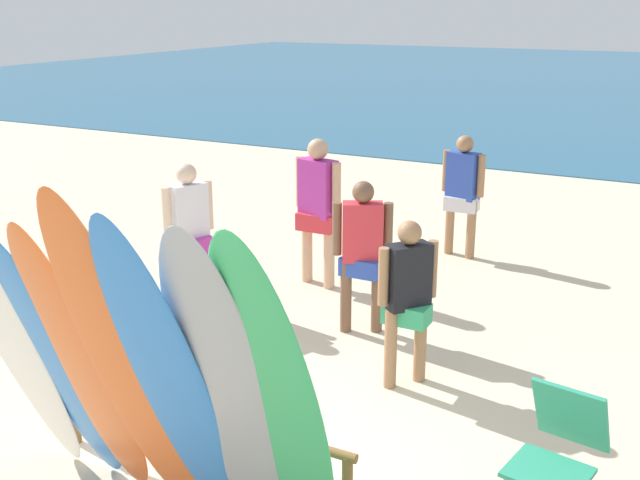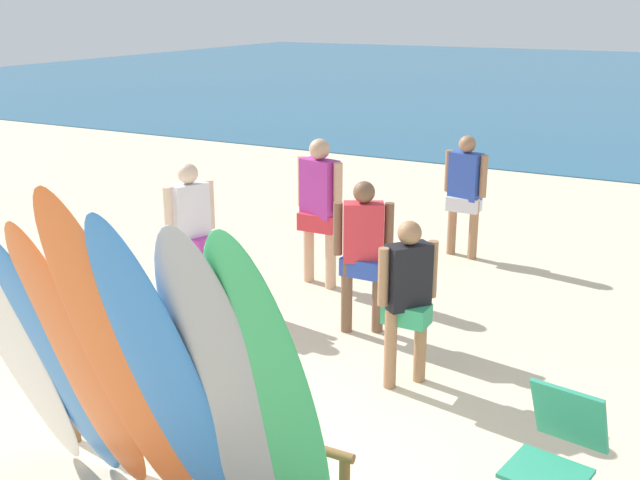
% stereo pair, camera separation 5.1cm
% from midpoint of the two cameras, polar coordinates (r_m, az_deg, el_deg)
% --- Properties ---
extents(ground, '(60.00, 60.00, 0.00)m').
position_cam_midpoint_polar(ground, '(18.24, 18.00, 6.28)').
color(ground, beige).
extents(surfboard_rack, '(2.42, 0.07, 0.60)m').
position_cam_midpoint_polar(surfboard_rack, '(5.48, -9.44, -13.43)').
color(surfboard_rack, brown).
rests_on(surfboard_rack, ground).
extents(surfboard_white_0, '(0.57, 1.02, 2.53)m').
position_cam_midpoint_polar(surfboard_white_0, '(5.38, -22.80, -5.70)').
color(surfboard_white_0, white).
rests_on(surfboard_white_0, ground).
extents(surfboard_blue_1, '(0.61, 0.87, 2.00)m').
position_cam_midpoint_polar(surfboard_blue_1, '(5.29, -19.12, -8.76)').
color(surfboard_blue_1, '#337AD1').
rests_on(surfboard_blue_1, ground).
extents(surfboard_orange_2, '(0.56, 0.87, 2.12)m').
position_cam_midpoint_polar(surfboard_orange_2, '(5.05, -17.31, -9.15)').
color(surfboard_orange_2, orange).
rests_on(surfboard_orange_2, ground).
extents(surfboard_orange_3, '(0.60, 1.12, 2.43)m').
position_cam_midpoint_polar(surfboard_orange_3, '(4.61, -14.38, -9.35)').
color(surfboard_orange_3, orange).
rests_on(surfboard_orange_3, ground).
extents(surfboard_blue_4, '(0.56, 1.12, 2.33)m').
position_cam_midpoint_polar(surfboard_blue_4, '(4.46, -11.13, -10.75)').
color(surfboard_blue_4, '#337AD1').
rests_on(surfboard_blue_4, ground).
extents(surfboard_grey_5, '(0.63, 0.98, 2.27)m').
position_cam_midpoint_polar(surfboard_grey_5, '(4.36, -7.04, -11.73)').
color(surfboard_grey_5, '#999EA3').
rests_on(surfboard_grey_5, ground).
extents(surfboard_green_6, '(0.60, 0.91, 2.27)m').
position_cam_midpoint_polar(surfboard_green_6, '(4.25, -3.56, -12.43)').
color(surfboard_green_6, '#38B266').
rests_on(surfboard_green_6, ground).
extents(beachgoer_midbeach, '(0.42, 0.57, 1.61)m').
position_cam_midpoint_polar(beachgoer_midbeach, '(8.38, -9.87, 1.05)').
color(beachgoer_midbeach, beige).
rests_on(beachgoer_midbeach, ground).
extents(beachgoer_photographing, '(0.65, 0.33, 1.75)m').
position_cam_midpoint_polar(beachgoer_photographing, '(8.89, -0.32, 2.81)').
color(beachgoer_photographing, tan).
rests_on(beachgoer_photographing, ground).
extents(beachgoer_by_water, '(0.60, 0.29, 1.61)m').
position_cam_midpoint_polar(beachgoer_by_water, '(10.13, 10.39, 3.84)').
color(beachgoer_by_water, '#9E704C').
rests_on(beachgoer_by_water, ground).
extents(beachgoer_strolling, '(0.39, 0.47, 1.50)m').
position_cam_midpoint_polar(beachgoer_strolling, '(6.61, 6.29, -3.88)').
color(beachgoer_strolling, '#9E704C').
rests_on(beachgoer_strolling, ground).
extents(beachgoer_near_rack, '(0.54, 0.36, 1.57)m').
position_cam_midpoint_polar(beachgoer_near_rack, '(7.63, 2.96, -0.51)').
color(beachgoer_near_rack, brown).
rests_on(beachgoer_near_rack, ground).
extents(beach_chair_red, '(0.62, 0.77, 0.81)m').
position_cam_midpoint_polar(beach_chair_red, '(5.52, 17.13, -14.17)').
color(beach_chair_red, '#B7B7BC').
rests_on(beach_chair_red, ground).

